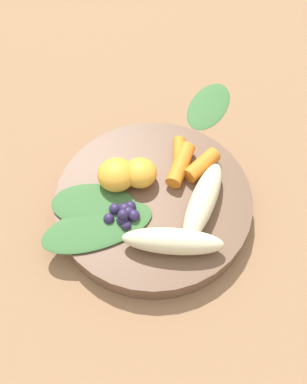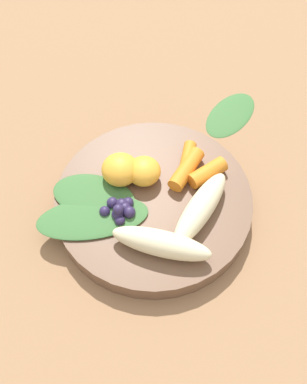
{
  "view_description": "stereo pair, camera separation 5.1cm",
  "coord_description": "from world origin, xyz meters",
  "px_view_note": "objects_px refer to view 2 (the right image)",
  "views": [
    {
      "loc": [
        0.16,
        0.23,
        0.47
      ],
      "look_at": [
        0.0,
        0.0,
        0.04
      ],
      "focal_mm": 41.15,
      "sensor_mm": 36.0,
      "label": 1
    },
    {
      "loc": [
        0.11,
        0.26,
        0.47
      ],
      "look_at": [
        0.0,
        0.0,
        0.04
      ],
      "focal_mm": 41.15,
      "sensor_mm": 36.0,
      "label": 2
    }
  ],
  "objects_px": {
    "kale_leaf_stray": "(231,114)",
    "bowl": "(153,202)",
    "banana_peeled_left": "(200,208)",
    "orange_segment_near": "(120,169)",
    "banana_peeled_right": "(161,243)"
  },
  "relations": [
    {
      "from": "kale_leaf_stray",
      "to": "bowl",
      "type": "bearing_deg",
      "value": -178.87
    },
    {
      "from": "bowl",
      "to": "banana_peeled_left",
      "type": "bearing_deg",
      "value": 131.51
    },
    {
      "from": "banana_peeled_left",
      "to": "orange_segment_near",
      "type": "distance_m",
      "value": 0.11
    },
    {
      "from": "banana_peeled_left",
      "to": "orange_segment_near",
      "type": "bearing_deg",
      "value": 92.57
    },
    {
      "from": "bowl",
      "to": "orange_segment_near",
      "type": "distance_m",
      "value": 0.06
    },
    {
      "from": "orange_segment_near",
      "to": "banana_peeled_right",
      "type": "bearing_deg",
      "value": 93.09
    },
    {
      "from": "orange_segment_near",
      "to": "kale_leaf_stray",
      "type": "distance_m",
      "value": 0.2
    },
    {
      "from": "banana_peeled_right",
      "to": "orange_segment_near",
      "type": "xyz_separation_m",
      "value": [
        0.01,
        -0.11,
        0.0
      ]
    },
    {
      "from": "bowl",
      "to": "orange_segment_near",
      "type": "xyz_separation_m",
      "value": [
        0.03,
        -0.04,
        0.03
      ]
    },
    {
      "from": "bowl",
      "to": "kale_leaf_stray",
      "type": "height_order",
      "value": "bowl"
    },
    {
      "from": "kale_leaf_stray",
      "to": "banana_peeled_right",
      "type": "bearing_deg",
      "value": -167.89
    },
    {
      "from": "orange_segment_near",
      "to": "kale_leaf_stray",
      "type": "xyz_separation_m",
      "value": [
        -0.19,
        -0.06,
        -0.04
      ]
    },
    {
      "from": "bowl",
      "to": "kale_leaf_stray",
      "type": "xyz_separation_m",
      "value": [
        -0.16,
        -0.1,
        -0.01
      ]
    },
    {
      "from": "bowl",
      "to": "banana_peeled_right",
      "type": "relative_size",
      "value": 2.13
    },
    {
      "from": "bowl",
      "to": "kale_leaf_stray",
      "type": "distance_m",
      "value": 0.19
    }
  ]
}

